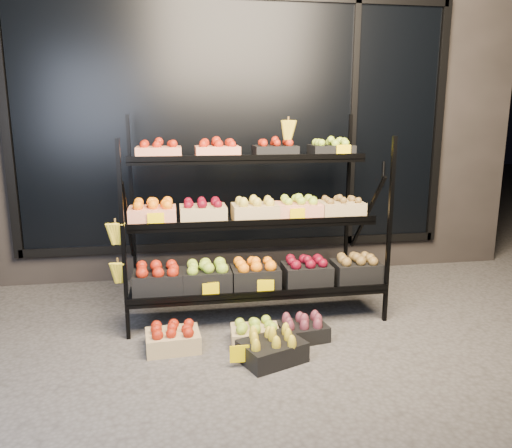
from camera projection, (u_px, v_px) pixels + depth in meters
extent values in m
plane|color=#514F4C|center=(266.00, 339.00, 3.77)|extent=(24.00, 24.00, 0.00)
cube|color=#2D2826|center=(226.00, 107.00, 5.90)|extent=(6.00, 2.00, 3.50)
cube|color=black|center=(237.00, 126.00, 4.96)|extent=(4.20, 0.04, 2.40)
cube|color=black|center=(238.00, 244.00, 5.20)|extent=(4.30, 0.06, 0.08)
cube|color=black|center=(6.00, 127.00, 4.58)|extent=(0.08, 0.06, 2.50)
cube|color=black|center=(438.00, 125.00, 5.29)|extent=(0.08, 0.06, 2.50)
cube|color=black|center=(353.00, 125.00, 5.13)|extent=(0.06, 0.06, 2.50)
cylinder|color=black|center=(383.00, 173.00, 5.27)|extent=(0.02, 0.02, 0.25)
cube|color=black|center=(123.00, 243.00, 3.61)|extent=(0.03, 0.03, 1.50)
cube|color=black|center=(389.00, 232.00, 3.95)|extent=(0.03, 0.03, 1.50)
cube|color=black|center=(132.00, 208.00, 4.53)|extent=(0.03, 0.03, 1.66)
cube|color=black|center=(348.00, 201.00, 4.86)|extent=(0.03, 0.03, 1.66)
cube|color=black|center=(258.00, 290.00, 4.05)|extent=(2.05, 0.42, 0.03)
cube|color=black|center=(263.00, 295.00, 3.85)|extent=(2.05, 0.02, 0.05)
cube|color=black|center=(252.00, 222.00, 4.23)|extent=(2.05, 0.40, 0.03)
cube|color=black|center=(256.00, 223.00, 4.04)|extent=(2.05, 0.02, 0.05)
cube|color=black|center=(247.00, 160.00, 4.41)|extent=(2.05, 0.40, 0.03)
cube|color=black|center=(250.00, 158.00, 4.22)|extent=(2.05, 0.02, 0.05)
cube|color=tan|center=(159.00, 153.00, 4.27)|extent=(0.38, 0.28, 0.11)
ellipsoid|color=#AD170C|center=(158.00, 143.00, 4.25)|extent=(0.32, 0.24, 0.07)
cube|color=tan|center=(217.00, 152.00, 4.35)|extent=(0.38, 0.28, 0.11)
ellipsoid|color=#AD170C|center=(217.00, 143.00, 4.33)|extent=(0.32, 0.24, 0.07)
cube|color=black|center=(275.00, 152.00, 4.44)|extent=(0.38, 0.28, 0.11)
ellipsoid|color=#AD170C|center=(275.00, 142.00, 4.42)|extent=(0.32, 0.24, 0.07)
cube|color=black|center=(331.00, 151.00, 4.52)|extent=(0.38, 0.28, 0.11)
ellipsoid|color=#A4CA32|center=(331.00, 142.00, 4.50)|extent=(0.32, 0.24, 0.07)
cube|color=tan|center=(153.00, 216.00, 4.08)|extent=(0.38, 0.28, 0.14)
ellipsoid|color=orange|center=(152.00, 204.00, 4.05)|extent=(0.32, 0.24, 0.07)
cube|color=tan|center=(203.00, 214.00, 4.14)|extent=(0.38, 0.28, 0.14)
ellipsoid|color=maroon|center=(203.00, 202.00, 4.12)|extent=(0.32, 0.24, 0.07)
cube|color=tan|center=(255.00, 212.00, 4.21)|extent=(0.38, 0.28, 0.14)
ellipsoid|color=gold|center=(255.00, 201.00, 4.19)|extent=(0.32, 0.24, 0.07)
cube|color=tan|center=(298.00, 211.00, 4.28)|extent=(0.38, 0.28, 0.14)
ellipsoid|color=#A4CA32|center=(299.00, 199.00, 4.26)|extent=(0.32, 0.24, 0.07)
cube|color=tan|center=(340.00, 210.00, 4.34)|extent=(0.38, 0.28, 0.14)
ellipsoid|color=brown|center=(341.00, 198.00, 4.32)|extent=(0.32, 0.24, 0.07)
cube|color=black|center=(158.00, 283.00, 3.89)|extent=(0.38, 0.28, 0.18)
ellipsoid|color=#AD170C|center=(157.00, 268.00, 3.87)|extent=(0.32, 0.24, 0.07)
cube|color=black|center=(207.00, 281.00, 3.96)|extent=(0.38, 0.28, 0.18)
ellipsoid|color=#A4CA32|center=(207.00, 266.00, 3.93)|extent=(0.32, 0.24, 0.07)
cube|color=black|center=(255.00, 278.00, 4.02)|extent=(0.38, 0.28, 0.18)
ellipsoid|color=orange|center=(255.00, 264.00, 4.00)|extent=(0.32, 0.24, 0.07)
cube|color=black|center=(307.00, 275.00, 4.09)|extent=(0.38, 0.28, 0.18)
ellipsoid|color=maroon|center=(307.00, 261.00, 4.07)|extent=(0.32, 0.24, 0.07)
cube|color=black|center=(356.00, 272.00, 4.16)|extent=(0.38, 0.28, 0.18)
ellipsoid|color=brown|center=(357.00, 259.00, 4.14)|extent=(0.32, 0.24, 0.07)
ellipsoid|color=yellow|center=(115.00, 222.00, 3.59)|extent=(0.14, 0.08, 0.22)
ellipsoid|color=yellow|center=(118.00, 261.00, 3.65)|extent=(0.14, 0.08, 0.22)
ellipsoid|color=yellow|center=(288.00, 119.00, 4.30)|extent=(0.14, 0.08, 0.22)
cube|color=#FFD800|center=(156.00, 220.00, 3.94)|extent=(0.13, 0.01, 0.12)
cube|color=#FFD800|center=(298.00, 216.00, 4.13)|extent=(0.13, 0.01, 0.12)
cube|color=#FFD800|center=(344.00, 152.00, 4.39)|extent=(0.13, 0.01, 0.12)
cube|color=#FFD800|center=(211.00, 290.00, 3.82)|extent=(0.13, 0.01, 0.12)
cube|color=#FFD800|center=(266.00, 287.00, 3.89)|extent=(0.13, 0.01, 0.12)
cube|color=#FFD800|center=(240.00, 359.00, 3.33)|extent=(0.13, 0.01, 0.12)
cube|color=tan|center=(173.00, 341.00, 3.59)|extent=(0.40, 0.31, 0.13)
ellipsoid|color=#AD170C|center=(172.00, 328.00, 3.57)|extent=(0.33, 0.26, 0.07)
cube|color=black|center=(272.00, 351.00, 3.42)|extent=(0.50, 0.44, 0.14)
ellipsoid|color=yellow|center=(272.00, 337.00, 3.40)|extent=(0.42, 0.37, 0.07)
cube|color=tan|center=(255.00, 336.00, 3.68)|extent=(0.37, 0.28, 0.12)
ellipsoid|color=#A4CA32|center=(255.00, 325.00, 3.66)|extent=(0.31, 0.24, 0.07)
cube|color=black|center=(303.00, 332.00, 3.75)|extent=(0.38, 0.31, 0.12)
ellipsoid|color=brown|center=(303.00, 321.00, 3.73)|extent=(0.32, 0.26, 0.07)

